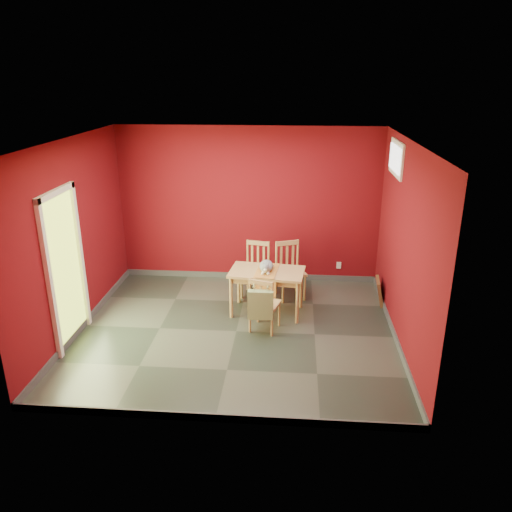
# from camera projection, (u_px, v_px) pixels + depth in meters

# --- Properties ---
(ground) EXTENTS (4.50, 4.50, 0.00)m
(ground) POSITION_uv_depth(u_px,v_px,m) (236.00, 331.00, 7.19)
(ground) COLOR #2D342D
(ground) RESTS_ON ground
(room_shell) EXTENTS (4.50, 4.50, 4.50)m
(room_shell) POSITION_uv_depth(u_px,v_px,m) (236.00, 328.00, 7.17)
(room_shell) COLOR #5D090F
(room_shell) RESTS_ON ground
(doorway) EXTENTS (0.06, 1.01, 2.13)m
(doorway) POSITION_uv_depth(u_px,v_px,m) (64.00, 264.00, 6.59)
(doorway) COLOR #B7D838
(doorway) RESTS_ON ground
(window) EXTENTS (0.05, 0.90, 0.50)m
(window) POSITION_uv_depth(u_px,v_px,m) (396.00, 158.00, 7.15)
(window) COLOR white
(window) RESTS_ON room_shell
(outlet_plate) EXTENTS (0.08, 0.02, 0.12)m
(outlet_plate) POSITION_uv_depth(u_px,v_px,m) (339.00, 265.00, 8.83)
(outlet_plate) COLOR silver
(outlet_plate) RESTS_ON room_shell
(dining_table) EXTENTS (1.17, 0.76, 0.69)m
(dining_table) POSITION_uv_depth(u_px,v_px,m) (267.00, 276.00, 7.56)
(dining_table) COLOR tan
(dining_table) RESTS_ON ground
(table_runner) EXTENTS (0.37, 0.67, 0.32)m
(table_runner) POSITION_uv_depth(u_px,v_px,m) (267.00, 276.00, 7.44)
(table_runner) COLOR #B9752F
(table_runner) RESTS_ON dining_table
(chair_far_left) EXTENTS (0.49, 0.49, 0.90)m
(chair_far_left) POSITION_uv_depth(u_px,v_px,m) (256.00, 269.00, 8.24)
(chair_far_left) COLOR tan
(chair_far_left) RESTS_ON ground
(chair_far_right) EXTENTS (0.56, 0.56, 0.93)m
(chair_far_right) POSITION_uv_depth(u_px,v_px,m) (290.00, 269.00, 8.17)
(chair_far_right) COLOR tan
(chair_far_right) RESTS_ON ground
(chair_near) EXTENTS (0.48, 0.48, 0.83)m
(chair_near) POSITION_uv_depth(u_px,v_px,m) (264.00, 304.00, 7.08)
(chair_near) COLOR tan
(chair_near) RESTS_ON ground
(tote_bag) EXTENTS (0.35, 0.20, 0.49)m
(tote_bag) POSITION_uv_depth(u_px,v_px,m) (261.00, 305.00, 6.87)
(tote_bag) COLOR #798957
(tote_bag) RESTS_ON chair_near
(cat) EXTENTS (0.23, 0.43, 0.21)m
(cat) POSITION_uv_depth(u_px,v_px,m) (266.00, 264.00, 7.49)
(cat) COLOR slate
(cat) RESTS_ON table_runner
(picture_frame) EXTENTS (0.17, 0.42, 0.41)m
(picture_frame) POSITION_uv_depth(u_px,v_px,m) (379.00, 291.00, 8.01)
(picture_frame) COLOR brown
(picture_frame) RESTS_ON ground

